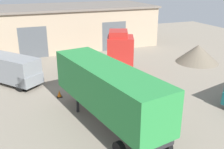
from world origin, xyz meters
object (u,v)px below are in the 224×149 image
container_trailer_green (107,89)px  gravel_pile (198,54)px  delivery_van_grey (12,69)px  oil_drum (146,85)px  traffic_cone (59,94)px  tractor_unit_red (115,54)px

container_trailer_green → gravel_pile: container_trailer_green is taller
gravel_pile → delivery_van_grey: bearing=177.5°
delivery_van_grey → oil_drum: delivery_van_grey is taller
delivery_van_grey → container_trailer_green: bearing=-9.8°
container_trailer_green → traffic_cone: container_trailer_green is taller
gravel_pile → traffic_cone: 16.20m
gravel_pile → oil_drum: 10.14m
container_trailer_green → traffic_cone: bearing=9.8°
traffic_cone → gravel_pile: bearing=12.0°
container_trailer_green → oil_drum: 6.66m
traffic_cone → tractor_unit_red: bearing=29.7°
oil_drum → traffic_cone: oil_drum is taller
tractor_unit_red → gravel_pile: bearing=22.5°
container_trailer_green → delivery_van_grey: container_trailer_green is taller
tractor_unit_red → container_trailer_green: bearing=-91.8°
traffic_cone → oil_drum: bearing=-11.2°
oil_drum → traffic_cone: bearing=168.8°
delivery_van_grey → traffic_cone: 5.36m
tractor_unit_red → oil_drum: (0.77, -4.83, -1.52)m
tractor_unit_red → gravel_pile: (9.74, -0.12, -0.97)m
tractor_unit_red → traffic_cone: 7.22m
tractor_unit_red → delivery_van_grey: bearing=-161.2°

